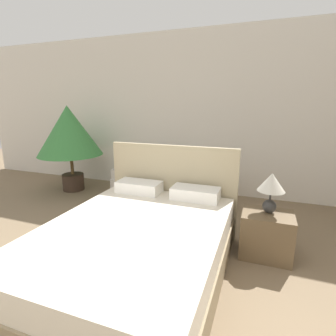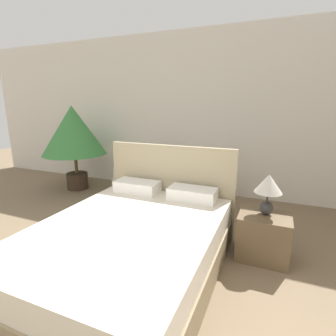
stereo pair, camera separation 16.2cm
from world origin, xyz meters
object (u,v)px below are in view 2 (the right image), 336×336
object	(u,v)px
armchair_near_window_right	(195,191)
table_lamp	(268,188)
potted_palm	(73,132)
armchair_near_window_left	(140,184)
bed	(131,246)
nightstand	(263,236)

from	to	relation	value
armchair_near_window_right	table_lamp	world-z (taller)	table_lamp
armchair_near_window_right	potted_palm	distance (m)	2.58
armchair_near_window_left	table_lamp	xyz separation A→B (m)	(2.13, -1.09, 0.53)
potted_palm	bed	bearing A→B (deg)	-39.29
armchair_near_window_left	nightstand	world-z (taller)	armchair_near_window_left
armchair_near_window_left	potted_palm	distance (m)	1.65
nightstand	table_lamp	distance (m)	0.55
bed	armchair_near_window_left	world-z (taller)	bed
bed	table_lamp	xyz separation A→B (m)	(1.18, 0.83, 0.50)
armchair_near_window_left	potted_palm	xyz separation A→B (m)	(-1.41, 0.01, 0.85)
bed	nightstand	xyz separation A→B (m)	(1.17, 0.80, -0.05)
potted_palm	nightstand	bearing A→B (deg)	-17.82
table_lamp	potted_palm	bearing A→B (deg)	162.62
bed	armchair_near_window_left	xyz separation A→B (m)	(-0.95, 1.92, -0.04)
armchair_near_window_left	armchair_near_window_right	bearing A→B (deg)	6.73
armchair_near_window_left	armchair_near_window_right	distance (m)	1.02
potted_palm	nightstand	distance (m)	3.82
potted_palm	table_lamp	bearing A→B (deg)	-17.38
bed	potted_palm	xyz separation A→B (m)	(-2.37, 1.94, 0.82)
armchair_near_window_right	nightstand	xyz separation A→B (m)	(1.11, -1.12, -0.02)
armchair_near_window_left	nightstand	size ratio (longest dim) A/B	1.57
armchair_near_window_left	bed	bearing A→B (deg)	-56.90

